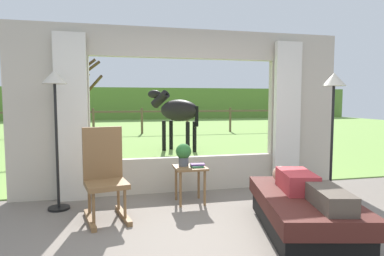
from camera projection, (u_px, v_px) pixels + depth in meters
ground_plane at (235, 254)px, 3.11m from camera, size 12.00×12.00×0.00m
back_wall_with_window at (185, 113)px, 5.20m from camera, size 5.20×0.12×2.55m
curtain_panel_left at (72, 118)px, 4.69m from camera, size 0.44×0.10×2.40m
curtain_panel_right at (287, 115)px, 5.44m from camera, size 0.44×0.10×2.40m
outdoor_pasture_lawn at (139, 130)px, 15.88m from camera, size 36.00×21.68×0.02m
distant_hill_ridge at (130, 104)px, 25.34m from camera, size 36.00×2.00×2.40m
recliner_sofa at (303, 212)px, 3.64m from camera, size 1.26×1.86×0.42m
reclining_person at (306, 186)px, 3.56m from camera, size 0.47×1.43×0.22m
rocking_chair at (105, 174)px, 4.04m from camera, size 0.59×0.76×1.12m
side_table at (190, 173)px, 4.64m from camera, size 0.44×0.44×0.52m
potted_plant at (184, 153)px, 4.66m from camera, size 0.22×0.22×0.32m
book_stack at (197, 165)px, 4.59m from camera, size 0.21×0.16×0.05m
floor_lamp_left at (55, 97)px, 4.27m from camera, size 0.32×0.32×1.84m
floor_lamp_right at (333, 99)px, 4.50m from camera, size 0.32×0.32×1.83m
horse at (177, 111)px, 9.22m from camera, size 1.46×1.59×1.73m
pasture_tree at (79, 102)px, 10.46m from camera, size 1.46×1.47×3.15m
pasture_fence_line at (142, 117)px, 14.08m from camera, size 16.10×0.10×1.10m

